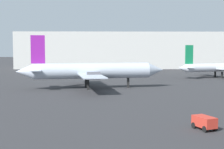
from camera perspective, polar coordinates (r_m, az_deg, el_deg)
airplane_distant at (r=64.86m, az=-3.59°, el=0.64°), size 29.30×24.03×10.37m
airplane_far_left at (r=93.51m, az=18.29°, el=1.19°), size 26.23×18.12×8.74m
baggage_cart at (r=33.57m, az=15.63°, el=-7.89°), size 2.12×2.71×1.30m
terminal_building at (r=135.48m, az=1.94°, el=4.20°), size 84.13×19.92×14.24m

